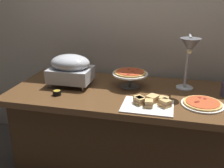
{
  "coord_description": "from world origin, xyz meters",
  "views": [
    {
      "loc": [
        0.34,
        -1.93,
        1.53
      ],
      "look_at": [
        -0.13,
        0.0,
        0.81
      ],
      "focal_mm": 41.81,
      "sensor_mm": 36.0,
      "label": 1
    }
  ],
  "objects_px": {
    "sauce_cup_far": "(57,93)",
    "sauce_cup_near": "(77,74)",
    "heat_lamp": "(189,51)",
    "pizza_plate_front": "(202,104)",
    "pizza_plate_center": "(130,74)",
    "sandwich_platter": "(150,103)",
    "chafing_dish": "(71,68)"
  },
  "relations": [
    {
      "from": "chafing_dish",
      "to": "sandwich_platter",
      "type": "distance_m",
      "value": 0.76
    },
    {
      "from": "heat_lamp",
      "to": "sauce_cup_near",
      "type": "relative_size",
      "value": 6.57
    },
    {
      "from": "heat_lamp",
      "to": "sauce_cup_far",
      "type": "distance_m",
      "value": 1.05
    },
    {
      "from": "sandwich_platter",
      "to": "sauce_cup_near",
      "type": "relative_size",
      "value": 5.12
    },
    {
      "from": "sauce_cup_far",
      "to": "heat_lamp",
      "type": "bearing_deg",
      "value": 14.1
    },
    {
      "from": "pizza_plate_front",
      "to": "sauce_cup_far",
      "type": "relative_size",
      "value": 4.59
    },
    {
      "from": "pizza_plate_front",
      "to": "sauce_cup_far",
      "type": "distance_m",
      "value": 1.08
    },
    {
      "from": "chafing_dish",
      "to": "pizza_plate_center",
      "type": "xyz_separation_m",
      "value": [
        0.49,
        0.07,
        -0.04
      ]
    },
    {
      "from": "sandwich_platter",
      "to": "sauce_cup_near",
      "type": "height_order",
      "value": "sandwich_platter"
    },
    {
      "from": "chafing_dish",
      "to": "sandwich_platter",
      "type": "height_order",
      "value": "chafing_dish"
    },
    {
      "from": "pizza_plate_front",
      "to": "sauce_cup_near",
      "type": "bearing_deg",
      "value": 158.87
    },
    {
      "from": "heat_lamp",
      "to": "sandwich_platter",
      "type": "height_order",
      "value": "heat_lamp"
    },
    {
      "from": "heat_lamp",
      "to": "sauce_cup_far",
      "type": "bearing_deg",
      "value": -165.9
    },
    {
      "from": "heat_lamp",
      "to": "sauce_cup_far",
      "type": "xyz_separation_m",
      "value": [
        -0.97,
        -0.24,
        -0.33
      ]
    },
    {
      "from": "pizza_plate_center",
      "to": "sandwich_platter",
      "type": "relative_size",
      "value": 0.83
    },
    {
      "from": "pizza_plate_front",
      "to": "pizza_plate_center",
      "type": "xyz_separation_m",
      "value": [
        -0.57,
        0.24,
        0.1
      ]
    },
    {
      "from": "sandwich_platter",
      "to": "sauce_cup_far",
      "type": "height_order",
      "value": "sandwich_platter"
    },
    {
      "from": "pizza_plate_center",
      "to": "sandwich_platter",
      "type": "bearing_deg",
      "value": -59.17
    },
    {
      "from": "chafing_dish",
      "to": "heat_lamp",
      "type": "relative_size",
      "value": 0.77
    },
    {
      "from": "pizza_plate_front",
      "to": "sauce_cup_near",
      "type": "xyz_separation_m",
      "value": [
        -1.11,
        0.43,
        0.0
      ]
    },
    {
      "from": "sauce_cup_far",
      "to": "sauce_cup_near",
      "type": "bearing_deg",
      "value": 92.78
    },
    {
      "from": "pizza_plate_center",
      "to": "chafing_dish",
      "type": "bearing_deg",
      "value": -171.78
    },
    {
      "from": "pizza_plate_center",
      "to": "sauce_cup_far",
      "type": "bearing_deg",
      "value": -149.15
    },
    {
      "from": "heat_lamp",
      "to": "pizza_plate_front",
      "type": "bearing_deg",
      "value": -56.65
    },
    {
      "from": "chafing_dish",
      "to": "sauce_cup_far",
      "type": "height_order",
      "value": "chafing_dish"
    },
    {
      "from": "pizza_plate_front",
      "to": "sauce_cup_near",
      "type": "relative_size",
      "value": 4.27
    },
    {
      "from": "heat_lamp",
      "to": "pizza_plate_center",
      "type": "height_order",
      "value": "heat_lamp"
    },
    {
      "from": "pizza_plate_center",
      "to": "sauce_cup_far",
      "type": "distance_m",
      "value": 0.61
    },
    {
      "from": "chafing_dish",
      "to": "pizza_plate_front",
      "type": "xyz_separation_m",
      "value": [
        1.06,
        -0.17,
        -0.14
      ]
    },
    {
      "from": "pizza_plate_center",
      "to": "sauce_cup_near",
      "type": "height_order",
      "value": "pizza_plate_center"
    },
    {
      "from": "sauce_cup_near",
      "to": "pizza_plate_front",
      "type": "bearing_deg",
      "value": -21.13
    },
    {
      "from": "pizza_plate_center",
      "to": "sauce_cup_far",
      "type": "height_order",
      "value": "pizza_plate_center"
    }
  ]
}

